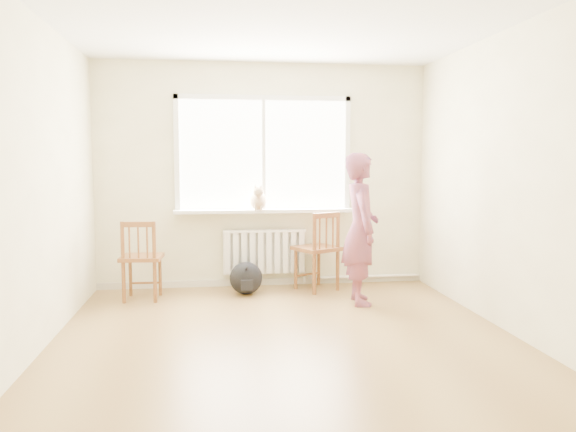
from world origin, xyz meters
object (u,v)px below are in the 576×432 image
object	(u,v)px
cat	(258,199)
chair_right	(319,251)
chair_left	(141,260)
person	(361,229)
backpack	(246,278)

from	to	relation	value
cat	chair_right	bearing A→B (deg)	-11.98
chair_right	cat	world-z (taller)	cat
chair_left	chair_right	bearing A→B (deg)	-170.42
cat	person	bearing A→B (deg)	-34.96
chair_left	person	size ratio (longest dim) A/B	0.55
chair_left	cat	bearing A→B (deg)	-159.42
chair_right	backpack	size ratio (longest dim) A/B	2.50
chair_left	backpack	distance (m)	1.19
chair_left	backpack	bearing A→B (deg)	-169.98
chair_right	person	bearing A→B (deg)	89.13
chair_left	person	xyz separation A→B (m)	(2.35, -0.43, 0.36)
cat	backpack	bearing A→B (deg)	-117.81
chair_right	backpack	xyz separation A→B (m)	(-0.87, -0.07, -0.29)
chair_left	cat	distance (m)	1.51
person	backpack	world-z (taller)	person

